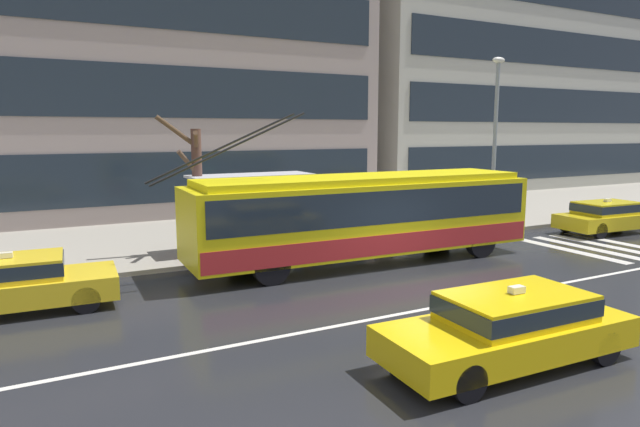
% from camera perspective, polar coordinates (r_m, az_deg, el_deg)
% --- Properties ---
extents(ground_plane, '(160.00, 160.00, 0.00)m').
position_cam_1_polar(ground_plane, '(14.69, 11.89, -7.72)').
color(ground_plane, '#242529').
extents(sidewalk_slab, '(80.00, 10.00, 0.14)m').
position_cam_1_polar(sidewalk_slab, '(23.03, -4.03, -1.41)').
color(sidewalk_slab, gray).
rests_on(sidewalk_slab, ground_plane).
extents(crosswalk_stripe_edge_near, '(0.44, 4.40, 0.01)m').
position_cam_1_polar(crosswalk_stripe_edge_near, '(20.74, 24.65, -3.51)').
color(crosswalk_stripe_edge_near, beige).
rests_on(crosswalk_stripe_edge_near, ground_plane).
extents(crosswalk_stripe_inner_a, '(0.44, 4.40, 0.01)m').
position_cam_1_polar(crosswalk_stripe_inner_a, '(21.45, 26.13, -3.23)').
color(crosswalk_stripe_inner_a, beige).
rests_on(crosswalk_stripe_inner_a, ground_plane).
extents(crosswalk_stripe_center, '(0.44, 4.40, 0.01)m').
position_cam_1_polar(crosswalk_stripe_center, '(22.17, 27.51, -2.96)').
color(crosswalk_stripe_center, beige).
rests_on(crosswalk_stripe_center, ground_plane).
extents(crosswalk_stripe_inner_b, '(0.44, 4.40, 0.01)m').
position_cam_1_polar(crosswalk_stripe_inner_b, '(22.91, 28.80, -2.71)').
color(crosswalk_stripe_inner_b, beige).
rests_on(crosswalk_stripe_inner_b, ground_plane).
extents(lane_centre_line, '(72.00, 0.14, 0.01)m').
position_cam_1_polar(lane_centre_line, '(13.83, 15.08, -8.87)').
color(lane_centre_line, silver).
rests_on(lane_centre_line, ground_plane).
extents(trolleybus, '(12.07, 2.81, 4.61)m').
position_cam_1_polar(trolleybus, '(17.00, 4.71, -0.10)').
color(trolleybus, yellow).
rests_on(trolleybus, ground_plane).
extents(taxi_oncoming_near, '(4.73, 1.95, 1.39)m').
position_cam_1_polar(taxi_oncoming_near, '(10.39, 19.24, -10.93)').
color(taxi_oncoming_near, yellow).
rests_on(taxi_oncoming_near, ground_plane).
extents(taxi_ahead_of_bus, '(4.58, 2.04, 1.39)m').
position_cam_1_polar(taxi_ahead_of_bus, '(24.89, 27.94, -0.18)').
color(taxi_ahead_of_bus, yellow).
rests_on(taxi_ahead_of_bus, ground_plane).
extents(taxi_queued_behind_bus, '(4.35, 2.00, 1.39)m').
position_cam_1_polar(taxi_queued_behind_bus, '(14.29, -29.42, -6.23)').
color(taxi_queued_behind_bus, yellow).
rests_on(taxi_queued_behind_bus, ground_plane).
extents(bus_shelter, '(4.15, 1.55, 2.50)m').
position_cam_1_polar(bus_shelter, '(18.70, -7.44, 2.13)').
color(bus_shelter, gray).
rests_on(bus_shelter, sidewalk_slab).
extents(pedestrian_at_shelter, '(1.32, 1.32, 1.97)m').
position_cam_1_polar(pedestrian_at_shelter, '(20.02, -0.86, 1.78)').
color(pedestrian_at_shelter, black).
rests_on(pedestrian_at_shelter, sidewalk_slab).
extents(pedestrian_approaching_curb, '(1.53, 1.53, 2.06)m').
position_cam_1_polar(pedestrian_approaching_curb, '(18.08, -6.60, 1.41)').
color(pedestrian_approaching_curb, '#292E46').
rests_on(pedestrian_approaching_curb, sidewalk_slab).
extents(pedestrian_walking_past, '(0.51, 0.51, 1.61)m').
position_cam_1_polar(pedestrian_walking_past, '(20.99, 0.79, 0.44)').
color(pedestrian_walking_past, '#182630').
rests_on(pedestrian_walking_past, sidewalk_slab).
extents(pedestrian_waiting_by_pole, '(0.42, 0.42, 1.71)m').
position_cam_1_polar(pedestrian_waiting_by_pole, '(18.36, -1.51, -0.57)').
color(pedestrian_waiting_by_pole, '#555845').
rests_on(pedestrian_waiting_by_pole, sidewalk_slab).
extents(street_lamp, '(0.60, 0.32, 6.88)m').
position_cam_1_polar(street_lamp, '(23.70, 17.88, 8.51)').
color(street_lamp, '#8A959B').
rests_on(street_lamp, sidewalk_slab).
extents(street_tree_bare, '(1.41, 1.16, 4.45)m').
position_cam_1_polar(street_tree_bare, '(18.08, -12.86, 3.02)').
color(street_tree_bare, brown).
rests_on(street_tree_bare, sidewalk_slab).
extents(office_tower_corner_right, '(25.46, 13.33, 18.94)m').
position_cam_1_polar(office_tower_corner_right, '(44.73, 16.89, 15.24)').
color(office_tower_corner_right, '#B4B5A7').
rests_on(office_tower_corner_right, ground_plane).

